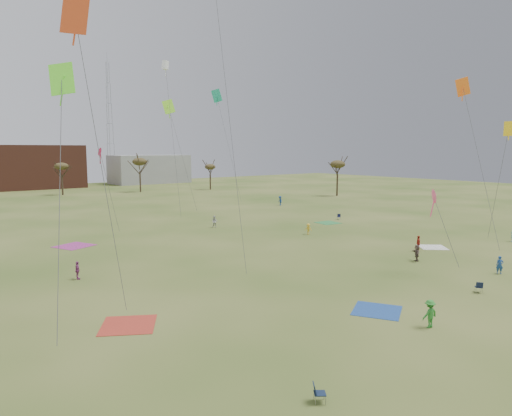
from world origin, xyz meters
TOP-DOWN VIEW (x-y plane):
  - ground at (0.00, 0.00)m, footprint 260.00×260.00m
  - flyer_near_center at (-0.84, -6.12)m, footprint 1.20×0.80m
  - flyer_near_right at (15.16, -3.17)m, footprint 0.63×0.69m
  - spectator_fore_a at (17.74, 6.42)m, footprint 1.03×0.94m
  - spectator_fore_c at (13.61, 3.97)m, footprint 1.34×1.47m
  - flyer_mid_b at (15.45, 20.71)m, footprint 0.93×1.05m
  - spectator_mid_d at (-14.31, 17.99)m, footprint 0.47×0.93m
  - spectator_mid_e at (8.95, 32.58)m, footprint 1.00×1.00m
  - flyer_far_c at (33.18, 46.32)m, footprint 0.95×1.31m
  - blanket_red at (-15.13, 5.65)m, footprint 4.44×4.44m
  - blanket_blue at (-0.92, -2.31)m, footprint 4.17×4.17m
  - blanket_cream at (20.70, 6.48)m, footprint 3.94×3.94m
  - blanket_plum at (-10.35, 31.97)m, footprint 4.66×4.66m
  - blanket_olive at (24.38, 25.57)m, footprint 3.42×3.42m
  - camp_chair_left at (-12.25, -7.85)m, footprint 0.74×0.73m
  - camp_chair_center at (8.45, -4.62)m, footprint 0.74×0.73m
  - camp_chair_right at (28.09, 26.75)m, footprint 0.73×0.72m
  - kites_aloft at (1.53, 23.44)m, footprint 57.25×54.77m
  - tree_line at (-2.85, 79.12)m, footprint 117.44×49.32m
  - building_brick at (5.00, 120.00)m, footprint 26.00×16.00m
  - building_grey at (40.00, 118.00)m, footprint 24.00×12.00m
  - radio_tower at (30.00, 125.00)m, footprint 1.51×1.72m

SIDE VIEW (x-z plane):
  - ground at x=0.00m, z-range 0.00..0.00m
  - blanket_red at x=-15.13m, z-range -0.01..0.02m
  - blanket_blue at x=-0.92m, z-range -0.01..0.02m
  - blanket_cream at x=20.70m, z-range -0.01..0.02m
  - blanket_plum at x=-10.35m, z-range -0.01..0.02m
  - blanket_olive at x=24.38m, z-range -0.01..0.02m
  - camp_chair_left at x=-12.25m, z-range -0.18..0.69m
  - camp_chair_center at x=8.45m, z-range -0.18..0.69m
  - camp_chair_right at x=28.09m, z-range -0.18..0.69m
  - flyer_mid_b at x=15.45m, z-range 0.00..1.41m
  - spectator_mid_d at x=-14.31m, z-range 0.00..1.53m
  - flyer_near_right at x=15.16m, z-range 0.00..1.58m
  - spectator_fore_c at x=13.61m, z-range 0.00..1.63m
  - spectator_mid_e at x=8.95m, z-range 0.00..1.64m
  - spectator_fore_a at x=17.74m, z-range 0.00..1.68m
  - flyer_near_center at x=-0.84m, z-range 0.00..1.74m
  - flyer_far_c at x=33.18m, z-range 0.00..1.82m
  - building_grey at x=40.00m, z-range 0.00..9.00m
  - building_brick at x=5.00m, z-range 0.00..12.00m
  - tree_line at x=-2.85m, z-range 2.63..11.54m
  - radio_tower at x=30.00m, z-range -1.29..39.71m
  - kites_aloft at x=1.53m, z-range 6.53..34.35m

